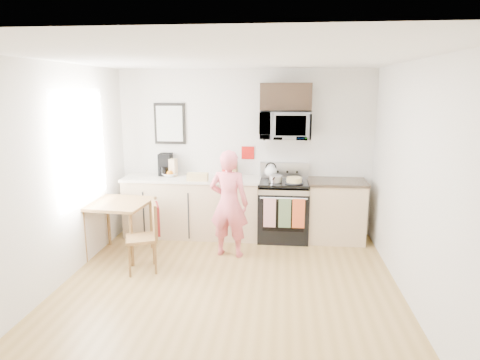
# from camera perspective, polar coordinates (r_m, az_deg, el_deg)

# --- Properties ---
(floor) EXTENTS (4.60, 4.60, 0.00)m
(floor) POSITION_cam_1_polar(r_m,az_deg,el_deg) (5.01, -1.88, -15.21)
(floor) COLOR olive
(floor) RESTS_ON ground
(back_wall) EXTENTS (4.00, 0.04, 2.60)m
(back_wall) POSITION_cam_1_polar(r_m,az_deg,el_deg) (6.81, 0.64, 3.68)
(back_wall) COLOR beige
(back_wall) RESTS_ON floor
(front_wall) EXTENTS (4.00, 0.04, 2.60)m
(front_wall) POSITION_cam_1_polar(r_m,az_deg,el_deg) (2.41, -9.62, -12.55)
(front_wall) COLOR beige
(front_wall) RESTS_ON floor
(left_wall) EXTENTS (0.04, 4.60, 2.60)m
(left_wall) POSITION_cam_1_polar(r_m,az_deg,el_deg) (5.22, -24.29, -0.01)
(left_wall) COLOR beige
(left_wall) RESTS_ON floor
(right_wall) EXTENTS (0.04, 4.60, 2.60)m
(right_wall) POSITION_cam_1_polar(r_m,az_deg,el_deg) (4.73, 22.77, -1.05)
(right_wall) COLOR beige
(right_wall) RESTS_ON floor
(ceiling) EXTENTS (4.00, 4.60, 0.04)m
(ceiling) POSITION_cam_1_polar(r_m,az_deg,el_deg) (4.46, -2.12, 15.96)
(ceiling) COLOR white
(ceiling) RESTS_ON back_wall
(window) EXTENTS (0.06, 1.40, 1.50)m
(window) POSITION_cam_1_polar(r_m,az_deg,el_deg) (5.86, -20.32, 4.01)
(window) COLOR white
(window) RESTS_ON left_wall
(cabinet_left) EXTENTS (2.10, 0.60, 0.90)m
(cabinet_left) POSITION_cam_1_polar(r_m,az_deg,el_deg) (6.82, -6.33, -3.69)
(cabinet_left) COLOR tan
(cabinet_left) RESTS_ON floor
(countertop_left) EXTENTS (2.14, 0.64, 0.04)m
(countertop_left) POSITION_cam_1_polar(r_m,az_deg,el_deg) (6.71, -6.42, 0.17)
(countertop_left) COLOR beige
(countertop_left) RESTS_ON cabinet_left
(cabinet_right) EXTENTS (0.84, 0.60, 0.90)m
(cabinet_right) POSITION_cam_1_polar(r_m,az_deg,el_deg) (6.72, 12.65, -4.16)
(cabinet_right) COLOR tan
(cabinet_right) RESTS_ON floor
(countertop_right) EXTENTS (0.88, 0.64, 0.04)m
(countertop_right) POSITION_cam_1_polar(r_m,az_deg,el_deg) (6.61, 12.83, -0.24)
(countertop_right) COLOR black
(countertop_right) RESTS_ON cabinet_right
(range) EXTENTS (0.76, 0.70, 1.16)m
(range) POSITION_cam_1_polar(r_m,az_deg,el_deg) (6.65, 5.79, -4.21)
(range) COLOR black
(range) RESTS_ON floor
(microwave) EXTENTS (0.76, 0.51, 0.42)m
(microwave) POSITION_cam_1_polar(r_m,az_deg,el_deg) (6.51, 6.04, 7.30)
(microwave) COLOR #B8B8BD
(microwave) RESTS_ON back_wall
(upper_cabinet) EXTENTS (0.76, 0.35, 0.40)m
(upper_cabinet) POSITION_cam_1_polar(r_m,az_deg,el_deg) (6.54, 6.13, 11.00)
(upper_cabinet) COLOR black
(upper_cabinet) RESTS_ON back_wall
(wall_art) EXTENTS (0.50, 0.04, 0.65)m
(wall_art) POSITION_cam_1_polar(r_m,az_deg,el_deg) (6.95, -9.35, 7.42)
(wall_art) COLOR black
(wall_art) RESTS_ON back_wall
(wall_trivet) EXTENTS (0.20, 0.02, 0.20)m
(wall_trivet) POSITION_cam_1_polar(r_m,az_deg,el_deg) (6.79, 1.05, 3.66)
(wall_trivet) COLOR #AF130F
(wall_trivet) RESTS_ON back_wall
(person) EXTENTS (0.59, 0.43, 1.50)m
(person) POSITION_cam_1_polar(r_m,az_deg,el_deg) (5.89, -1.49, -3.16)
(person) COLOR #D63A4A
(person) RESTS_ON floor
(dining_table) EXTENTS (0.82, 0.82, 0.77)m
(dining_table) POSITION_cam_1_polar(r_m,az_deg,el_deg) (6.16, -15.96, -3.64)
(dining_table) COLOR brown
(dining_table) RESTS_ON floor
(chair) EXTENTS (0.52, 0.49, 0.90)m
(chair) POSITION_cam_1_polar(r_m,az_deg,el_deg) (5.58, -11.80, -6.12)
(chair) COLOR brown
(chair) RESTS_ON floor
(knife_block) EXTENTS (0.11, 0.15, 0.23)m
(knife_block) POSITION_cam_1_polar(r_m,az_deg,el_deg) (6.72, -0.86, 1.45)
(knife_block) COLOR brown
(knife_block) RESTS_ON countertop_left
(utensil_crock) EXTENTS (0.13, 0.13, 0.40)m
(utensil_crock) POSITION_cam_1_polar(r_m,az_deg,el_deg) (6.78, -1.87, 1.93)
(utensil_crock) COLOR #AF130F
(utensil_crock) RESTS_ON countertop_left
(fruit_bowl) EXTENTS (0.26, 0.26, 0.10)m
(fruit_bowl) POSITION_cam_1_polar(r_m,az_deg,el_deg) (6.82, -9.36, 0.80)
(fruit_bowl) COLOR white
(fruit_bowl) RESTS_ON countertop_left
(milk_carton) EXTENTS (0.13, 0.13, 0.28)m
(milk_carton) POSITION_cam_1_polar(r_m,az_deg,el_deg) (6.82, -8.90, 1.66)
(milk_carton) COLOR tan
(milk_carton) RESTS_ON countertop_left
(coffee_maker) EXTENTS (0.20, 0.29, 0.34)m
(coffee_maker) POSITION_cam_1_polar(r_m,az_deg,el_deg) (6.93, -9.92, 1.98)
(coffee_maker) COLOR black
(coffee_maker) RESTS_ON countertop_left
(bread_bag) EXTENTS (0.32, 0.15, 0.11)m
(bread_bag) POSITION_cam_1_polar(r_m,az_deg,el_deg) (6.45, -5.68, 0.41)
(bread_bag) COLOR tan
(bread_bag) RESTS_ON countertop_left
(cake) EXTENTS (0.27, 0.27, 0.09)m
(cake) POSITION_cam_1_polar(r_m,az_deg,el_deg) (6.36, 7.23, -0.06)
(cake) COLOR black
(cake) RESTS_ON range
(kettle) EXTENTS (0.19, 0.19, 0.25)m
(kettle) POSITION_cam_1_polar(r_m,az_deg,el_deg) (6.72, 4.13, 1.19)
(kettle) COLOR white
(kettle) RESTS_ON range
(pot) EXTENTS (0.20, 0.34, 0.10)m
(pot) POSITION_cam_1_polar(r_m,az_deg,el_deg) (6.40, 4.76, 0.15)
(pot) COLOR #B8B8BD
(pot) RESTS_ON range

